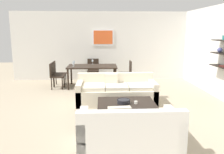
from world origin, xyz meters
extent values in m
plane|color=tan|center=(0.00, 0.00, 0.00)|extent=(18.00, 18.00, 0.00)
cube|color=silver|center=(0.30, 3.53, 1.35)|extent=(8.40, 0.06, 2.70)
cube|color=white|center=(-0.32, 3.48, 1.70)|extent=(0.87, 0.02, 0.66)
cube|color=#E55926|center=(-0.32, 3.47, 1.70)|extent=(0.74, 0.01, 0.53)
cube|color=silver|center=(3.03, 0.60, 1.35)|extent=(0.06, 8.20, 2.70)
cube|color=black|center=(2.86, 0.25, 1.70)|extent=(0.28, 0.90, 0.02)
cube|color=black|center=(2.86, 0.25, 1.35)|extent=(0.28, 0.90, 0.02)
cube|color=black|center=(2.86, 0.25, 1.00)|extent=(0.28, 0.90, 0.02)
sphere|color=#4C518C|center=(2.86, 0.43, 1.43)|extent=(0.14, 0.14, 0.14)
cylinder|color=teal|center=(2.86, 0.30, 1.77)|extent=(0.07, 0.07, 0.12)
cube|color=beige|center=(0.00, 0.30, 0.21)|extent=(2.13, 0.90, 0.42)
cube|color=beige|center=(0.00, 0.67, 0.60)|extent=(2.13, 0.16, 0.36)
cube|color=beige|center=(-0.99, 0.30, 0.30)|extent=(0.14, 0.90, 0.60)
cube|color=beige|center=(1.00, 0.30, 0.30)|extent=(0.14, 0.90, 0.60)
cube|color=beige|center=(-0.62, 0.26, 0.47)|extent=(0.60, 0.70, 0.10)
cube|color=beige|center=(0.00, 0.26, 0.47)|extent=(0.60, 0.70, 0.10)
cube|color=beige|center=(0.62, 0.26, 0.47)|extent=(0.60, 0.70, 0.10)
cube|color=beige|center=(-0.13, 0.49, 0.60)|extent=(0.37, 0.15, 0.36)
cube|color=white|center=(0.04, -2.19, 0.21)|extent=(1.68, 0.90, 0.42)
cube|color=white|center=(0.04, -2.56, 0.60)|extent=(1.68, 0.16, 0.36)
cube|color=white|center=(0.81, -2.19, 0.30)|extent=(0.14, 0.90, 0.60)
cube|color=white|center=(-0.73, -2.19, 0.30)|extent=(0.14, 0.90, 0.60)
cube|color=white|center=(0.39, -2.15, 0.47)|extent=(0.68, 0.70, 0.10)
cube|color=white|center=(-0.31, -2.15, 0.47)|extent=(0.68, 0.70, 0.10)
cube|color=beige|center=(-0.13, -2.38, 0.60)|extent=(0.37, 0.15, 0.36)
cube|color=black|center=(0.14, -0.92, 0.19)|extent=(1.28, 1.06, 0.38)
cylinder|color=black|center=(0.08, -0.93, 0.42)|extent=(0.29, 0.29, 0.08)
torus|color=black|center=(0.08, -0.93, 0.46)|extent=(0.29, 0.29, 0.02)
cylinder|color=silver|center=(0.34, -0.98, 0.41)|extent=(0.07, 0.07, 0.06)
cube|color=black|center=(-0.72, 2.26, 0.73)|extent=(1.71, 1.00, 0.04)
cylinder|color=black|center=(-1.51, 1.82, 0.35)|extent=(0.06, 0.06, 0.71)
cylinder|color=black|center=(0.08, 1.82, 0.35)|extent=(0.06, 0.06, 0.71)
cylinder|color=black|center=(-1.51, 2.70, 0.35)|extent=(0.06, 0.06, 0.71)
cylinder|color=black|center=(0.08, 2.70, 0.35)|extent=(0.06, 0.06, 0.71)
cube|color=black|center=(0.46, 2.49, 0.43)|extent=(0.44, 0.44, 0.04)
cube|color=black|center=(0.66, 2.49, 0.67)|extent=(0.04, 0.44, 0.43)
cylinder|color=black|center=(0.28, 2.67, 0.21)|extent=(0.04, 0.04, 0.41)
cylinder|color=black|center=(0.28, 2.31, 0.21)|extent=(0.04, 0.04, 0.41)
cylinder|color=black|center=(0.64, 2.67, 0.21)|extent=(0.04, 0.04, 0.41)
cylinder|color=black|center=(0.64, 2.31, 0.21)|extent=(0.04, 0.04, 0.41)
cube|color=black|center=(-0.72, 3.08, 0.43)|extent=(0.44, 0.44, 0.04)
cube|color=black|center=(-0.72, 3.28, 0.67)|extent=(0.44, 0.04, 0.43)
cylinder|color=black|center=(-0.90, 2.90, 0.21)|extent=(0.04, 0.04, 0.41)
cylinder|color=black|center=(-0.54, 2.90, 0.21)|extent=(0.04, 0.04, 0.41)
cylinder|color=black|center=(-0.90, 3.26, 0.21)|extent=(0.04, 0.04, 0.41)
cylinder|color=black|center=(-0.54, 3.26, 0.21)|extent=(0.04, 0.04, 0.41)
cube|color=black|center=(-1.89, 2.49, 0.43)|extent=(0.44, 0.44, 0.04)
cube|color=black|center=(-2.09, 2.49, 0.67)|extent=(0.04, 0.44, 0.43)
cylinder|color=black|center=(-1.71, 2.31, 0.21)|extent=(0.04, 0.04, 0.41)
cylinder|color=black|center=(-1.71, 2.67, 0.21)|extent=(0.04, 0.04, 0.41)
cylinder|color=black|center=(-2.07, 2.31, 0.21)|extent=(0.04, 0.04, 0.41)
cylinder|color=black|center=(-2.07, 2.67, 0.21)|extent=(0.04, 0.04, 0.41)
cube|color=black|center=(-1.89, 2.03, 0.43)|extent=(0.44, 0.44, 0.04)
cube|color=black|center=(-2.09, 2.03, 0.67)|extent=(0.04, 0.44, 0.43)
cylinder|color=black|center=(-1.71, 1.85, 0.21)|extent=(0.04, 0.04, 0.41)
cylinder|color=black|center=(-1.71, 2.21, 0.21)|extent=(0.04, 0.04, 0.41)
cylinder|color=black|center=(-2.07, 1.85, 0.21)|extent=(0.04, 0.04, 0.41)
cylinder|color=black|center=(-2.07, 2.21, 0.21)|extent=(0.04, 0.04, 0.41)
cylinder|color=silver|center=(-1.36, 2.38, 0.75)|extent=(0.06, 0.06, 0.01)
cylinder|color=silver|center=(-1.36, 2.38, 0.79)|extent=(0.01, 0.01, 0.07)
cylinder|color=silver|center=(-1.36, 2.38, 0.87)|extent=(0.07, 0.07, 0.09)
cylinder|color=silver|center=(-0.72, 2.70, 0.75)|extent=(0.06, 0.06, 0.01)
cylinder|color=silver|center=(-0.72, 2.70, 0.80)|extent=(0.01, 0.01, 0.09)
cylinder|color=silver|center=(-0.72, 2.70, 0.88)|extent=(0.07, 0.07, 0.08)
cylinder|color=silver|center=(-1.36, 2.14, 0.75)|extent=(0.06, 0.06, 0.01)
cylinder|color=silver|center=(-1.36, 2.14, 0.79)|extent=(0.01, 0.01, 0.06)
cylinder|color=silver|center=(-1.36, 2.14, 0.86)|extent=(0.06, 0.06, 0.08)
camera|label=1|loc=(-0.42, -5.84, 1.95)|focal=37.39mm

